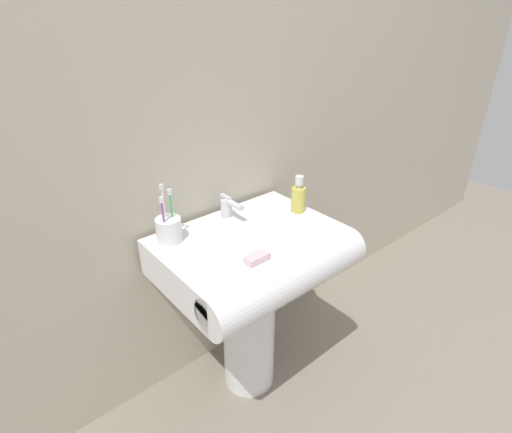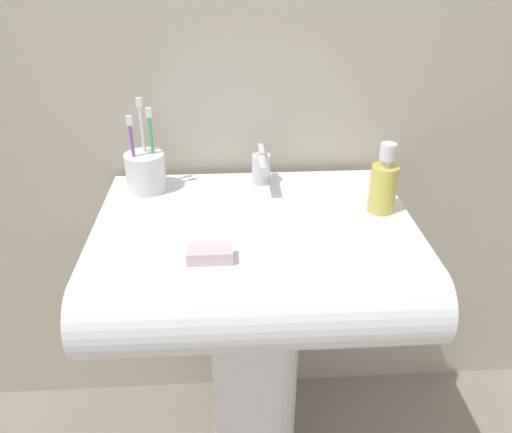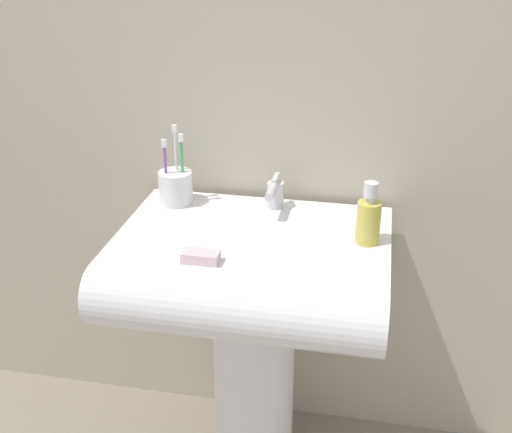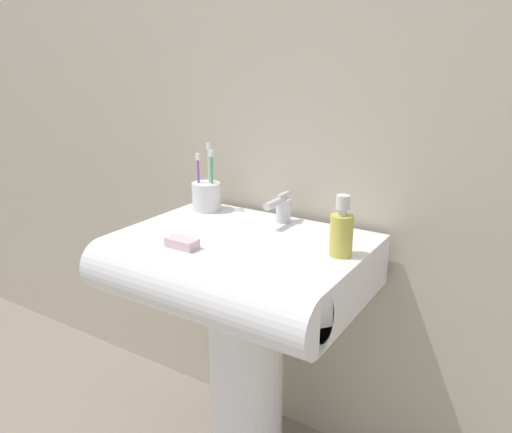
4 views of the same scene
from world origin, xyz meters
name	(u,v)px [view 4 (image 4 of 4)]	position (x,y,z in m)	size (l,w,h in m)	color
wall_back	(296,48)	(0.00, 0.26, 1.20)	(5.00, 0.05, 2.40)	#B7AD99
sink_pedestal	(246,378)	(0.00, 0.00, 0.30)	(0.21, 0.21, 0.59)	white
sink_basin	(234,267)	(0.00, -0.05, 0.66)	(0.64, 0.49, 0.14)	white
faucet	(281,208)	(0.02, 0.15, 0.77)	(0.04, 0.12, 0.08)	silver
toothbrush_cup	(206,195)	(-0.23, 0.14, 0.78)	(0.09, 0.09, 0.20)	white
soap_bottle	(341,232)	(0.26, 0.01, 0.79)	(0.05, 0.05, 0.15)	gold
bar_soap	(182,243)	(-0.09, -0.15, 0.74)	(0.08, 0.04, 0.02)	silver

